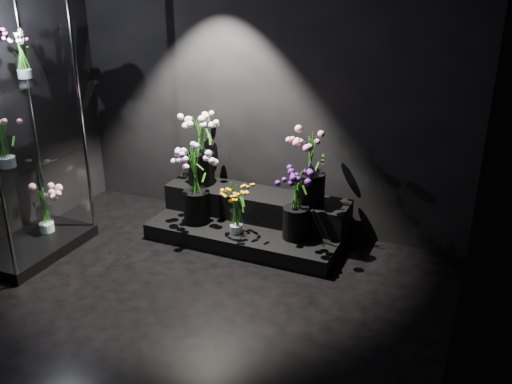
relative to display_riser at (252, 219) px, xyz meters
The scene contains 13 objects.
floor 1.64m from the display_riser, 91.03° to the right, with size 4.00×4.00×0.00m, color black.
wall_back 1.28m from the display_riser, 94.59° to the left, with size 4.00×4.00×0.00m, color black.
wall_right 2.84m from the display_riser, 39.68° to the right, with size 4.00×4.00×0.00m, color black.
display_riser is the anchor object (origin of this frame).
display_case 2.25m from the display_riser, 146.63° to the right, with size 0.63×1.04×2.30m.
bouquet_orange_bells 0.39m from the display_riser, 95.18° to the right, with size 0.28×0.28×0.52m.
bouquet_lilac 0.66m from the display_riser, 155.58° to the right, with size 0.46×0.46×0.73m.
bouquet_purple 0.64m from the display_riser, 18.04° to the right, with size 0.34×0.34×0.66m.
bouquet_cream_roses 0.88m from the display_riser, 169.44° to the left, with size 0.42×0.42×0.71m.
bouquet_pink_roses 0.83m from the display_riser, ahead, with size 0.48×0.48×0.67m.
bouquet_case_pink 2.30m from the display_riser, 142.16° to the right, with size 0.34×0.34×0.41m.
bouquet_case_magenta 2.50m from the display_riser, 150.80° to the right, with size 0.22×0.22×0.41m.
bouquet_case_base_pink 1.96m from the display_riser, 152.27° to the right, with size 0.41×0.41×0.46m.
Camera 1 is at (2.07, -2.92, 2.54)m, focal length 40.00 mm.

